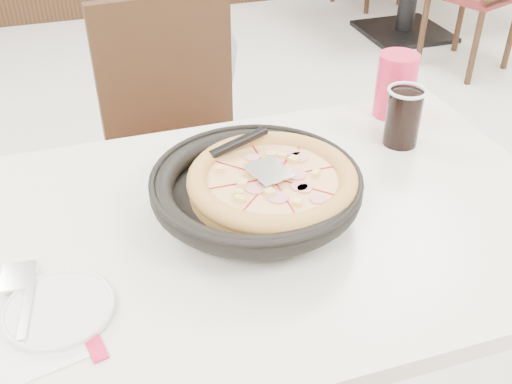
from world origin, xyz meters
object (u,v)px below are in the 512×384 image
object	(u,v)px
pizza_pan	(256,195)
cola_glass	(403,118)
side_plate	(59,310)
pizza	(272,187)
main_table	(268,344)
red_cup	(396,85)
chair_far	(189,170)

from	to	relation	value
pizza_pan	cola_glass	distance (m)	0.43
side_plate	cola_glass	bearing A→B (deg)	21.90
cola_glass	side_plate	bearing A→B (deg)	-158.10
pizza	main_table	bearing A→B (deg)	-122.81
main_table	side_plate	xyz separation A→B (m)	(-0.41, -0.14, 0.38)
side_plate	red_cup	size ratio (longest dim) A/B	1.08
main_table	red_cup	size ratio (longest dim) A/B	7.50
chair_far	cola_glass	distance (m)	0.71
chair_far	red_cup	size ratio (longest dim) A/B	5.94
chair_far	side_plate	distance (m)	0.90
chair_far	main_table	bearing A→B (deg)	89.12
main_table	chair_far	distance (m)	0.64
pizza_pan	red_cup	world-z (taller)	red_cup
main_table	pizza_pan	world-z (taller)	pizza_pan
chair_far	side_plate	xyz separation A→B (m)	(-0.37, -0.77, 0.28)
pizza_pan	red_cup	bearing A→B (deg)	32.55
pizza_pan	side_plate	world-z (taller)	pizza_pan
main_table	side_plate	bearing A→B (deg)	-160.95
main_table	pizza	bearing A→B (deg)	57.19
pizza	red_cup	size ratio (longest dim) A/B	2.01
pizza	red_cup	bearing A→B (deg)	35.02
chair_far	pizza_pan	bearing A→B (deg)	87.15
pizza	cola_glass	world-z (taller)	cola_glass
main_table	chair_far	world-z (taller)	chair_far
side_plate	cola_glass	size ratio (longest dim) A/B	1.33
pizza_pan	side_plate	xyz separation A→B (m)	(-0.38, -0.16, -0.03)
pizza	side_plate	distance (m)	0.45
main_table	cola_glass	distance (m)	0.61
pizza_pan	chair_far	bearing A→B (deg)	91.72
main_table	chair_far	xyz separation A→B (m)	(-0.04, 0.63, 0.10)
pizza	red_cup	xyz separation A→B (m)	(0.43, 0.30, 0.02)
main_table	pizza_pan	distance (m)	0.42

